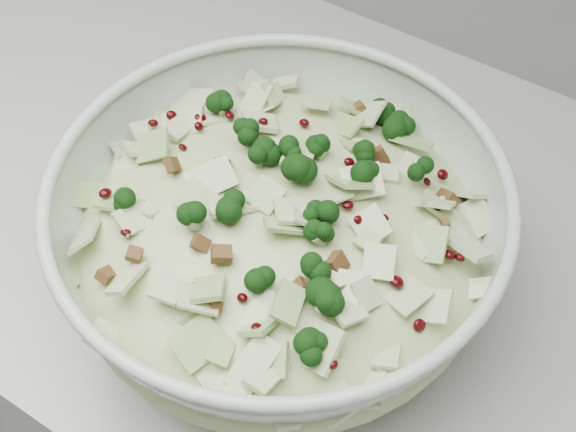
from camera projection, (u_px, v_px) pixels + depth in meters
name	position (u px, v px, depth m)	size (l,w,h in m)	color
mixing_bowl	(279.00, 241.00, 0.63)	(0.37, 0.37, 0.14)	#B1C2B2
salad	(279.00, 223.00, 0.62)	(0.42, 0.42, 0.14)	#BFC889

